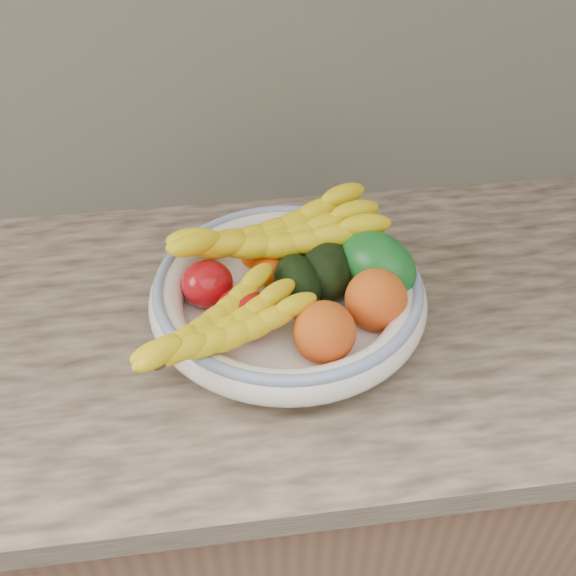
# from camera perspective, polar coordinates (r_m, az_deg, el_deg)

# --- Properties ---
(kitchen_counter) EXTENTS (2.44, 0.66, 1.40)m
(kitchen_counter) POSITION_cam_1_polar(r_m,az_deg,el_deg) (1.29, -0.15, -16.09)
(kitchen_counter) COLOR brown
(kitchen_counter) RESTS_ON ground
(fruit_bowl) EXTENTS (0.39, 0.39, 0.08)m
(fruit_bowl) POSITION_cam_1_polar(r_m,az_deg,el_deg) (0.90, 0.00, -0.55)
(fruit_bowl) COLOR white
(fruit_bowl) RESTS_ON kitchen_counter
(clementine_back_left) EXTENTS (0.05, 0.05, 0.05)m
(clementine_back_left) POSITION_cam_1_polar(r_m,az_deg,el_deg) (0.97, -2.84, 2.99)
(clementine_back_left) COLOR #FE6005
(clementine_back_left) RESTS_ON fruit_bowl
(clementine_back_right) EXTENTS (0.06, 0.06, 0.04)m
(clementine_back_right) POSITION_cam_1_polar(r_m,az_deg,el_deg) (0.98, 1.10, 3.73)
(clementine_back_right) COLOR #FF6B05
(clementine_back_right) RESTS_ON fruit_bowl
(clementine_back_mid) EXTENTS (0.06, 0.06, 0.05)m
(clementine_back_mid) POSITION_cam_1_polar(r_m,az_deg,el_deg) (0.94, -1.60, 1.71)
(clementine_back_mid) COLOR #FF5405
(clementine_back_mid) RESTS_ON fruit_bowl
(clementine_extra) EXTENTS (0.05, 0.05, 0.05)m
(clementine_extra) POSITION_cam_1_polar(r_m,az_deg,el_deg) (0.97, -0.73, 3.07)
(clementine_extra) COLOR #F26005
(clementine_extra) RESTS_ON fruit_bowl
(tomato_left) EXTENTS (0.09, 0.09, 0.07)m
(tomato_left) POSITION_cam_1_polar(r_m,az_deg,el_deg) (0.91, -7.17, 0.37)
(tomato_left) COLOR #A90B12
(tomato_left) RESTS_ON fruit_bowl
(tomato_near_left) EXTENTS (0.10, 0.10, 0.07)m
(tomato_near_left) POSITION_cam_1_polar(r_m,az_deg,el_deg) (0.86, -4.08, -2.25)
(tomato_near_left) COLOR #AD100D
(tomato_near_left) RESTS_ON fruit_bowl
(avocado_center) EXTENTS (0.08, 0.10, 0.07)m
(avocado_center) POSITION_cam_1_polar(r_m,az_deg,el_deg) (0.90, 0.84, 0.54)
(avocado_center) COLOR black
(avocado_center) RESTS_ON fruit_bowl
(avocado_right) EXTENTS (0.09, 0.12, 0.08)m
(avocado_right) POSITION_cam_1_polar(r_m,az_deg,el_deg) (0.93, 3.53, 1.78)
(avocado_right) COLOR black
(avocado_right) RESTS_ON fruit_bowl
(green_mango) EXTENTS (0.16, 0.17, 0.11)m
(green_mango) POSITION_cam_1_polar(r_m,az_deg,el_deg) (0.92, 7.81, 2.09)
(green_mango) COLOR #10571B
(green_mango) RESTS_ON fruit_bowl
(peach_front) EXTENTS (0.09, 0.09, 0.08)m
(peach_front) POSITION_cam_1_polar(r_m,az_deg,el_deg) (0.83, 3.25, -3.94)
(peach_front) COLOR orange
(peach_front) RESTS_ON fruit_bowl
(peach_right) EXTENTS (0.11, 0.11, 0.08)m
(peach_right) POSITION_cam_1_polar(r_m,az_deg,el_deg) (0.87, 7.82, -1.02)
(peach_right) COLOR orange
(peach_right) RESTS_ON fruit_bowl
(banana_bunch_back) EXTENTS (0.35, 0.18, 0.09)m
(banana_bunch_back) POSITION_cam_1_polar(r_m,az_deg,el_deg) (0.94, -1.01, 4.21)
(banana_bunch_back) COLOR yellow
(banana_bunch_back) RESTS_ON fruit_bowl
(banana_bunch_front) EXTENTS (0.28, 0.24, 0.07)m
(banana_bunch_front) POSITION_cam_1_polar(r_m,az_deg,el_deg) (0.81, -5.94, -3.87)
(banana_bunch_front) COLOR yellow
(banana_bunch_front) RESTS_ON fruit_bowl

